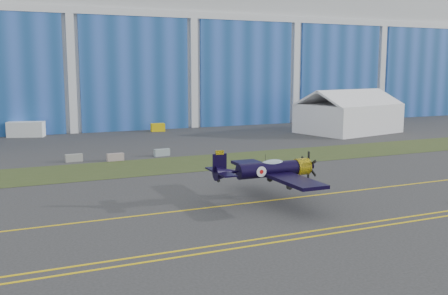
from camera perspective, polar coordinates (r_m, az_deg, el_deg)
name	(u,v)px	position (r m, az deg, el deg)	size (l,w,h in m)	color
ground	(159,197)	(45.64, -7.09, -5.37)	(260.00, 260.00, 0.00)	#373638
grass_median	(122,169)	(58.88, -11.09, -2.28)	(260.00, 10.00, 0.02)	#475128
hangar	(55,49)	(114.99, -17.95, 10.17)	(220.00, 45.70, 30.00)	silver
taxiway_centreline	(178,211)	(41.04, -5.02, -6.91)	(200.00, 0.20, 0.02)	yellow
edge_line_near	(229,249)	(32.61, 0.55, -11.03)	(80.00, 0.20, 0.02)	yellow
edge_line_far	(222,244)	(33.47, -0.18, -10.50)	(80.00, 0.20, 0.02)	yellow
warbird	(268,170)	(43.44, 4.85, -2.40)	(10.42, 12.55, 3.70)	black
tent	(348,111)	(92.92, 13.40, 3.89)	(18.24, 15.02, 7.45)	white
shipping_container	(26,129)	(90.63, -20.75, 1.87)	(5.67, 2.27, 2.46)	white
tug	(158,127)	(93.03, -7.22, 2.19)	(2.40, 1.50, 1.40)	yellow
barrier_a	(74,158)	(64.68, -16.02, -1.10)	(2.00, 0.60, 0.90)	gray
barrier_b	(115,157)	(64.08, -11.75, -1.03)	(2.00, 0.60, 0.90)	gray
barrier_c	(162,152)	(66.64, -6.78, -0.54)	(2.00, 0.60, 0.90)	#87969B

